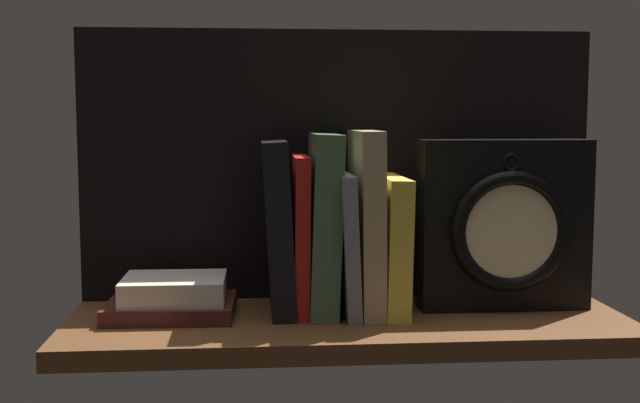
{
  "coord_description": "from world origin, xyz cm",
  "views": [
    {
      "loc": [
        -12.46,
        -101.92,
        25.87
      ],
      "look_at": [
        -3.38,
        3.37,
        14.79
      ],
      "focal_mm": 45.12,
      "sensor_mm": 36.0,
      "label": 1
    }
  ],
  "objects_px": {
    "book_red_requiem": "(300,234)",
    "book_gray_chess": "(346,242)",
    "book_black_skeptic": "(278,227)",
    "framed_clock": "(504,225)",
    "book_tan_shortstories": "(366,221)",
    "book_stack_side": "(173,298)",
    "book_green_romantic": "(323,223)",
    "book_yellow_seinlanguage": "(390,244)"
  },
  "relations": [
    {
      "from": "book_green_romantic",
      "to": "book_tan_shortstories",
      "type": "bearing_deg",
      "value": 0.0
    },
    {
      "from": "book_black_skeptic",
      "to": "book_gray_chess",
      "type": "xyz_separation_m",
      "value": [
        0.09,
        0.0,
        -0.02
      ]
    },
    {
      "from": "book_red_requiem",
      "to": "book_green_romantic",
      "type": "relative_size",
      "value": 0.88
    },
    {
      "from": "framed_clock",
      "to": "book_stack_side",
      "type": "relative_size",
      "value": 1.36
    },
    {
      "from": "book_stack_side",
      "to": "book_gray_chess",
      "type": "bearing_deg",
      "value": 2.71
    },
    {
      "from": "book_gray_chess",
      "to": "framed_clock",
      "type": "distance_m",
      "value": 0.22
    },
    {
      "from": "framed_clock",
      "to": "book_gray_chess",
      "type": "bearing_deg",
      "value": 178.7
    },
    {
      "from": "book_black_skeptic",
      "to": "book_green_romantic",
      "type": "xyz_separation_m",
      "value": [
        0.06,
        0.0,
        0.0
      ]
    },
    {
      "from": "book_gray_chess",
      "to": "framed_clock",
      "type": "height_order",
      "value": "framed_clock"
    },
    {
      "from": "book_black_skeptic",
      "to": "book_tan_shortstories",
      "type": "height_order",
      "value": "book_tan_shortstories"
    },
    {
      "from": "framed_clock",
      "to": "book_red_requiem",
      "type": "bearing_deg",
      "value": 178.99
    },
    {
      "from": "book_red_requiem",
      "to": "book_yellow_seinlanguage",
      "type": "height_order",
      "value": "book_red_requiem"
    },
    {
      "from": "book_green_romantic",
      "to": "book_yellow_seinlanguage",
      "type": "height_order",
      "value": "book_green_romantic"
    },
    {
      "from": "book_red_requiem",
      "to": "framed_clock",
      "type": "bearing_deg",
      "value": -1.01
    },
    {
      "from": "book_green_romantic",
      "to": "book_black_skeptic",
      "type": "bearing_deg",
      "value": 180.0
    },
    {
      "from": "book_black_skeptic",
      "to": "book_red_requiem",
      "type": "bearing_deg",
      "value": 0.0
    },
    {
      "from": "book_yellow_seinlanguage",
      "to": "framed_clock",
      "type": "xyz_separation_m",
      "value": [
        0.15,
        -0.0,
        0.02
      ]
    },
    {
      "from": "book_tan_shortstories",
      "to": "framed_clock",
      "type": "relative_size",
      "value": 1.05
    },
    {
      "from": "book_green_romantic",
      "to": "book_yellow_seinlanguage",
      "type": "distance_m",
      "value": 0.09
    },
    {
      "from": "book_gray_chess",
      "to": "book_yellow_seinlanguage",
      "type": "xyz_separation_m",
      "value": [
        0.06,
        0.0,
        -0.0
      ]
    },
    {
      "from": "book_black_skeptic",
      "to": "book_green_romantic",
      "type": "height_order",
      "value": "book_green_romantic"
    },
    {
      "from": "book_black_skeptic",
      "to": "book_red_requiem",
      "type": "relative_size",
      "value": 1.1
    },
    {
      "from": "book_gray_chess",
      "to": "book_black_skeptic",
      "type": "bearing_deg",
      "value": 180.0
    },
    {
      "from": "book_black_skeptic",
      "to": "book_tan_shortstories",
      "type": "xyz_separation_m",
      "value": [
        0.12,
        0.0,
        0.01
      ]
    },
    {
      "from": "book_gray_chess",
      "to": "book_stack_side",
      "type": "distance_m",
      "value": 0.24
    },
    {
      "from": "book_stack_side",
      "to": "book_green_romantic",
      "type": "bearing_deg",
      "value": 3.13
    },
    {
      "from": "book_tan_shortstories",
      "to": "framed_clock",
      "type": "height_order",
      "value": "book_tan_shortstories"
    },
    {
      "from": "framed_clock",
      "to": "book_yellow_seinlanguage",
      "type": "bearing_deg",
      "value": 178.2
    },
    {
      "from": "book_tan_shortstories",
      "to": "book_yellow_seinlanguage",
      "type": "distance_m",
      "value": 0.04
    },
    {
      "from": "book_black_skeptic",
      "to": "book_red_requiem",
      "type": "height_order",
      "value": "book_black_skeptic"
    },
    {
      "from": "book_black_skeptic",
      "to": "book_tan_shortstories",
      "type": "distance_m",
      "value": 0.12
    },
    {
      "from": "book_red_requiem",
      "to": "book_gray_chess",
      "type": "height_order",
      "value": "book_red_requiem"
    },
    {
      "from": "framed_clock",
      "to": "book_stack_side",
      "type": "height_order",
      "value": "framed_clock"
    },
    {
      "from": "book_stack_side",
      "to": "book_black_skeptic",
      "type": "bearing_deg",
      "value": 4.47
    },
    {
      "from": "book_black_skeptic",
      "to": "book_gray_chess",
      "type": "bearing_deg",
      "value": 0.0
    },
    {
      "from": "book_stack_side",
      "to": "framed_clock",
      "type": "bearing_deg",
      "value": 0.77
    },
    {
      "from": "book_stack_side",
      "to": "book_yellow_seinlanguage",
      "type": "bearing_deg",
      "value": 2.15
    },
    {
      "from": "book_red_requiem",
      "to": "framed_clock",
      "type": "distance_m",
      "value": 0.28
    },
    {
      "from": "book_black_skeptic",
      "to": "book_green_romantic",
      "type": "relative_size",
      "value": 0.96
    },
    {
      "from": "book_tan_shortstories",
      "to": "framed_clock",
      "type": "distance_m",
      "value": 0.19
    },
    {
      "from": "book_yellow_seinlanguage",
      "to": "book_gray_chess",
      "type": "bearing_deg",
      "value": 180.0
    },
    {
      "from": "book_black_skeptic",
      "to": "book_gray_chess",
      "type": "distance_m",
      "value": 0.09
    }
  ]
}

